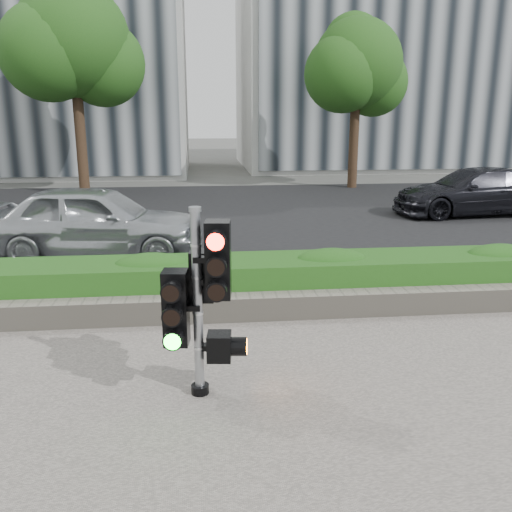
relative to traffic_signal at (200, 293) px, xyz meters
name	(u,v)px	position (x,y,z in m)	size (l,w,h in m)	color
ground	(249,386)	(0.48, 0.12, -1.10)	(120.00, 120.00, 0.00)	#51514C
road	(216,216)	(0.48, 10.12, -1.09)	(60.00, 13.00, 0.02)	black
curb	(231,289)	(0.48, 3.27, -1.04)	(60.00, 0.25, 0.12)	gray
stone_wall	(236,307)	(0.48, 2.02, -0.90)	(12.00, 0.32, 0.34)	gray
hedge	(233,282)	(0.48, 2.67, -0.73)	(12.00, 1.00, 0.68)	#398D2B
building_left	(9,9)	(-8.52, 23.12, 6.40)	(16.00, 9.00, 15.00)	#B7B7B2
building_right	(407,53)	(11.48, 25.12, 4.90)	(18.00, 10.00, 12.00)	#B7B7B2
tree_left	(73,44)	(-4.03, 14.68, 3.94)	(4.61, 4.03, 7.34)	black
tree_right	(356,67)	(5.97, 15.67, 3.38)	(4.10, 3.58, 6.53)	black
traffic_signal	(200,293)	(0.00, 0.00, 0.00)	(0.69, 0.52, 1.94)	black
car_silver	(95,221)	(-2.06, 5.80, -0.35)	(1.72, 4.27, 1.46)	#B3B7BB
car_dark	(473,191)	(7.76, 9.52, -0.42)	(1.84, 4.53, 1.31)	black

